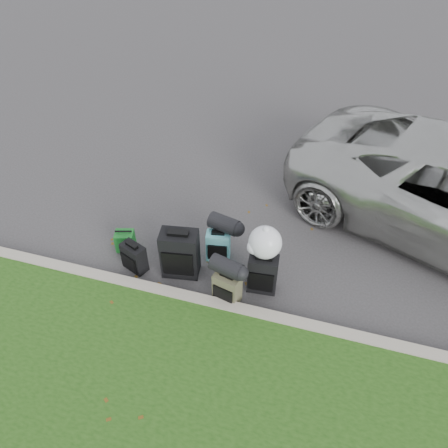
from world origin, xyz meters
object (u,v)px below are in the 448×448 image
(suitcase_teal, at_px, (218,246))
(suitcase_large_black_right, at_px, (263,274))
(tote_green, at_px, (125,241))
(suitcase_large_black_left, at_px, (180,254))
(suitcase_small_black, at_px, (134,257))
(suitcase_olive, at_px, (227,288))
(tote_navy, at_px, (170,238))

(suitcase_teal, bearing_deg, suitcase_large_black_right, -37.69)
(tote_green, bearing_deg, suitcase_large_black_left, -28.56)
(suitcase_small_black, xyz_separation_m, suitcase_teal, (1.18, 0.58, 0.02))
(suitcase_olive, bearing_deg, tote_green, 176.90)
(suitcase_olive, distance_m, tote_green, 1.97)
(suitcase_small_black, bearing_deg, tote_navy, 87.08)
(suitcase_teal, bearing_deg, suitcase_olive, -74.64)
(suitcase_large_black_left, xyz_separation_m, tote_green, (-1.06, 0.23, -0.23))
(suitcase_small_black, xyz_separation_m, suitcase_olive, (1.55, -0.20, 0.02))
(suitcase_small_black, relative_size, tote_navy, 1.81)
(suitcase_large_black_right, bearing_deg, suitcase_teal, 147.26)
(suitcase_olive, height_order, tote_green, suitcase_olive)
(suitcase_small_black, relative_size, suitcase_teal, 0.91)
(suitcase_teal, relative_size, tote_navy, 1.99)
(suitcase_teal, bearing_deg, suitcase_large_black_left, -145.77)
(suitcase_large_black_right, relative_size, tote_green, 1.90)
(suitcase_small_black, height_order, suitcase_large_black_right, suitcase_large_black_right)
(suitcase_small_black, distance_m, suitcase_large_black_left, 0.75)
(suitcase_teal, height_order, suitcase_large_black_right, suitcase_large_black_right)
(suitcase_large_black_right, height_order, tote_navy, suitcase_large_black_right)
(tote_green, bearing_deg, suitcase_olive, -32.70)
(suitcase_teal, relative_size, tote_green, 1.56)
(suitcase_large_black_right, bearing_deg, suitcase_olive, -146.02)
(suitcase_small_black, height_order, suitcase_olive, suitcase_olive)
(suitcase_teal, bearing_deg, tote_navy, 164.22)
(suitcase_olive, bearing_deg, tote_navy, 158.30)
(suitcase_teal, bearing_deg, tote_green, 178.23)
(suitcase_large_black_left, bearing_deg, suitcase_small_black, -179.17)
(suitcase_teal, bearing_deg, suitcase_small_black, -163.87)
(suitcase_teal, xyz_separation_m, tote_navy, (-0.86, 0.09, -0.13))
(tote_green, bearing_deg, suitcase_large_black_right, -21.22)
(suitcase_large_black_left, relative_size, tote_navy, 3.04)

